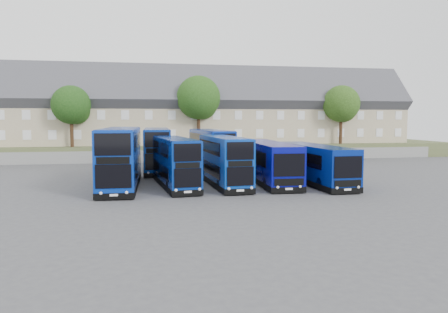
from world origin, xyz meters
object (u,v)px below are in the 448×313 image
(dd_front_left, at_px, (121,159))
(tree_west, at_px, (72,106))
(tree_mid, at_px, (199,99))
(dd_front_mid, at_px, (175,163))
(coach_east_a, at_px, (268,163))
(tree_far, at_px, (357,105))
(tree_east, at_px, (342,105))

(dd_front_left, distance_m, tree_west, 22.74)
(dd_front_left, height_order, tree_west, tree_west)
(dd_front_left, bearing_deg, tree_mid, 68.97)
(dd_front_mid, xyz_separation_m, tree_west, (-10.98, 21.90, 5.12))
(dd_front_left, distance_m, coach_east_a, 12.58)
(tree_west, height_order, tree_far, tree_far)
(dd_front_left, bearing_deg, dd_front_mid, -6.62)
(tree_east, distance_m, tree_far, 9.23)
(tree_mid, bearing_deg, dd_front_left, -113.28)
(dd_front_mid, relative_size, tree_west, 1.32)
(tree_west, xyz_separation_m, tree_mid, (16.00, 0.50, 1.02))
(dd_front_left, xyz_separation_m, tree_mid, (9.35, 21.73, 5.74))
(tree_east, bearing_deg, tree_mid, 178.57)
(tree_mid, relative_size, tree_east, 1.12)
(tree_west, bearing_deg, tree_far, 9.46)
(dd_front_mid, bearing_deg, tree_far, 37.21)
(dd_front_mid, xyz_separation_m, tree_east, (25.02, 21.90, 5.45))
(dd_front_left, xyz_separation_m, dd_front_mid, (4.33, -0.68, -0.40))
(tree_west, bearing_deg, tree_mid, 1.79)
(dd_front_mid, distance_m, coach_east_a, 8.33)
(dd_front_mid, height_order, coach_east_a, dd_front_mid)
(dd_front_left, bearing_deg, tree_east, 38.12)
(dd_front_left, bearing_deg, coach_east_a, 5.25)
(tree_west, bearing_deg, dd_front_left, -72.60)
(dd_front_mid, distance_m, tree_west, 25.03)
(tree_west, distance_m, tree_mid, 16.04)
(dd_front_mid, bearing_deg, tree_east, 35.43)
(tree_far, bearing_deg, tree_west, -170.54)
(dd_front_left, relative_size, tree_mid, 1.31)
(coach_east_a, xyz_separation_m, tree_east, (16.80, 20.57, 5.68))
(dd_front_left, distance_m, tree_mid, 24.34)
(coach_east_a, xyz_separation_m, tree_west, (-19.20, 20.57, 5.34))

